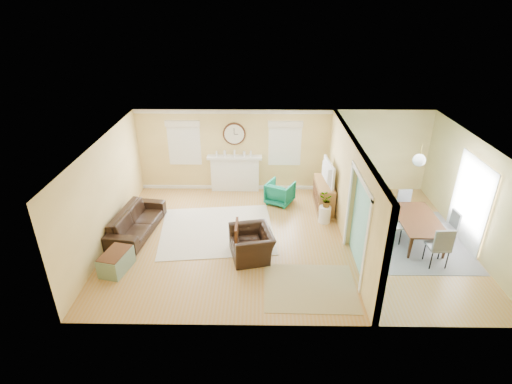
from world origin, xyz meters
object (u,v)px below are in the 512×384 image
(sofa, at_px, (137,222))
(eames_chair, at_px, (252,244))
(green_chair, at_px, (280,193))
(credenza, at_px, (324,195))
(dining_table, at_px, (417,229))

(sofa, distance_m, eames_chair, 3.22)
(sofa, bearing_deg, green_chair, -58.63)
(credenza, distance_m, dining_table, 2.76)
(sofa, distance_m, green_chair, 4.19)
(green_chair, height_order, credenza, credenza)
(sofa, relative_size, eames_chair, 2.02)
(eames_chair, bearing_deg, dining_table, 86.85)
(sofa, relative_size, green_chair, 2.89)
(eames_chair, xyz_separation_m, dining_table, (4.19, 0.76, -0.03))
(green_chair, bearing_deg, credenza, -163.87)
(sofa, bearing_deg, eames_chair, -101.55)
(eames_chair, bearing_deg, credenza, 127.21)
(eames_chair, relative_size, credenza, 0.78)
(sofa, xyz_separation_m, dining_table, (7.23, -0.29, -0.00))
(sofa, height_order, green_chair, green_chair)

